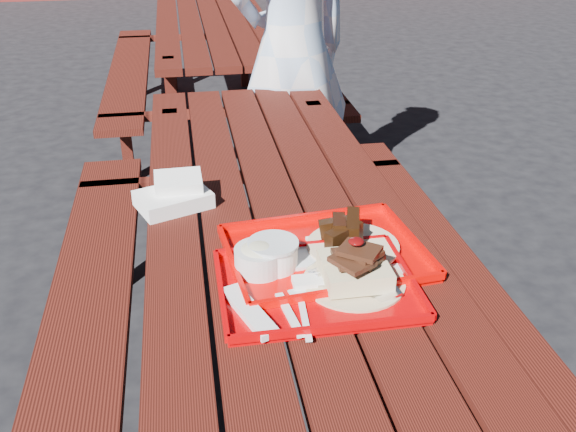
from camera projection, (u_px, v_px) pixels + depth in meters
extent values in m
plane|color=black|center=(281.00, 408.00, 2.18)|extent=(60.00, 60.00, 0.00)
cube|color=#4A150E|center=(173.00, 228.00, 1.79)|extent=(0.14, 2.40, 0.04)
cube|color=#4A150E|center=(227.00, 224.00, 1.81)|extent=(0.14, 2.40, 0.04)
cube|color=#4A150E|center=(279.00, 219.00, 1.84)|extent=(0.14, 2.40, 0.04)
cube|color=#4A150E|center=(330.00, 215.00, 1.86)|extent=(0.14, 2.40, 0.04)
cube|color=#4A150E|center=(380.00, 211.00, 1.88)|extent=(0.14, 2.40, 0.04)
cube|color=#4A150E|center=(86.00, 325.00, 1.89)|extent=(0.25, 2.40, 0.04)
cube|color=#4A150E|center=(114.00, 245.00, 2.72)|extent=(0.06, 0.06, 0.42)
cube|color=#4A150E|center=(457.00, 287.00, 2.06)|extent=(0.25, 2.40, 0.04)
cube|color=#4A150E|center=(377.00, 223.00, 2.90)|extent=(0.06, 0.06, 0.42)
cube|color=#4A150E|center=(177.00, 193.00, 2.79)|extent=(0.06, 0.06, 0.75)
cube|color=#4A150E|center=(312.00, 183.00, 2.88)|extent=(0.06, 0.06, 0.75)
cube|color=#4A150E|center=(245.00, 177.00, 2.81)|extent=(1.40, 0.06, 0.04)
cube|color=#4A150E|center=(167.00, 24.00, 4.22)|extent=(0.14, 2.40, 0.04)
cube|color=#4A150E|center=(190.00, 23.00, 4.25)|extent=(0.14, 2.40, 0.04)
cube|color=#4A150E|center=(213.00, 23.00, 4.27)|extent=(0.14, 2.40, 0.04)
cube|color=#4A150E|center=(235.00, 22.00, 4.29)|extent=(0.14, 2.40, 0.04)
cube|color=#4A150E|center=(257.00, 21.00, 4.31)|extent=(0.14, 2.40, 0.04)
cube|color=#4A150E|center=(129.00, 71.00, 4.32)|extent=(0.25, 2.40, 0.04)
cube|color=#4A150E|center=(127.00, 148.00, 3.70)|extent=(0.06, 0.06, 0.42)
cube|color=#4A150E|center=(137.00, 70.00, 5.16)|extent=(0.06, 0.06, 0.42)
cube|color=#4A150E|center=(298.00, 63.00, 4.50)|extent=(0.25, 2.40, 0.04)
cube|color=#4A150E|center=(323.00, 135.00, 3.87)|extent=(0.06, 0.06, 0.42)
cube|color=#4A150E|center=(279.00, 64.00, 5.33)|extent=(0.06, 0.06, 0.42)
cube|color=#4A150E|center=(174.00, 125.00, 3.56)|extent=(0.06, 0.06, 0.75)
cube|color=#4A150E|center=(280.00, 118.00, 3.65)|extent=(0.06, 0.06, 0.75)
cube|color=#4A150E|center=(170.00, 45.00, 5.23)|extent=(0.06, 0.06, 0.75)
cube|color=#4A150E|center=(244.00, 42.00, 5.32)|extent=(0.06, 0.06, 0.75)
cube|color=#4A150E|center=(227.00, 112.00, 3.58)|extent=(1.40, 0.06, 0.04)
cube|color=#4A150E|center=(207.00, 36.00, 5.25)|extent=(1.40, 0.06, 0.04)
cube|color=#B30003|center=(316.00, 288.00, 1.49)|extent=(0.44, 0.34, 0.01)
cube|color=#B30003|center=(302.00, 246.00, 1.63)|extent=(0.44, 0.01, 0.02)
cube|color=#B30003|center=(333.00, 328.00, 1.33)|extent=(0.44, 0.01, 0.02)
cube|color=#B30003|center=(407.00, 274.00, 1.51)|extent=(0.01, 0.34, 0.02)
cube|color=#B30003|center=(221.00, 292.00, 1.45)|extent=(0.01, 0.34, 0.02)
cylinder|color=tan|center=(354.00, 281.00, 1.49)|extent=(0.24, 0.24, 0.01)
cube|color=beige|center=(359.00, 280.00, 1.45)|extent=(0.15, 0.07, 0.04)
cube|color=beige|center=(350.00, 261.00, 1.52)|extent=(0.15, 0.07, 0.04)
ellipsoid|color=#500405|center=(356.00, 237.00, 1.44)|extent=(0.04, 0.04, 0.01)
cylinder|color=silver|center=(259.00, 259.00, 1.53)|extent=(0.12, 0.12, 0.06)
ellipsoid|color=beige|center=(259.00, 253.00, 1.52)|extent=(0.10, 0.10, 0.05)
cylinder|color=silver|center=(294.00, 256.00, 1.59)|extent=(0.12, 0.12, 0.01)
cube|color=silver|center=(249.00, 311.00, 1.38)|extent=(0.11, 0.20, 0.02)
cube|color=silver|center=(290.00, 314.00, 1.38)|extent=(0.04, 0.16, 0.01)
cube|color=silver|center=(304.00, 316.00, 1.38)|extent=(0.03, 0.17, 0.00)
cube|color=silver|center=(302.00, 294.00, 1.45)|extent=(0.06, 0.06, 0.00)
cube|color=#D10200|center=(325.00, 256.00, 1.61)|extent=(0.50, 0.41, 0.01)
cube|color=#D10200|center=(304.00, 217.00, 1.76)|extent=(0.47, 0.06, 0.02)
cube|color=#D10200|center=(350.00, 290.00, 1.45)|extent=(0.47, 0.06, 0.02)
cube|color=#D10200|center=(411.00, 238.00, 1.66)|extent=(0.05, 0.36, 0.02)
cube|color=#D10200|center=(233.00, 264.00, 1.55)|extent=(0.05, 0.36, 0.02)
cube|color=white|center=(345.00, 249.00, 1.62)|extent=(0.18, 0.18, 0.01)
cylinder|color=beige|center=(353.00, 245.00, 1.62)|extent=(0.23, 0.23, 0.01)
cylinder|color=white|center=(273.00, 256.00, 1.54)|extent=(0.12, 0.12, 0.06)
cylinder|color=silver|center=(273.00, 244.00, 1.53)|extent=(0.12, 0.12, 0.01)
cube|color=white|center=(333.00, 280.00, 1.49)|extent=(0.19, 0.05, 0.02)
cube|color=#B2C7C3|center=(395.00, 269.00, 1.54)|extent=(0.06, 0.05, 0.00)
cube|color=white|center=(173.00, 199.00, 1.85)|extent=(0.24, 0.21, 0.05)
cube|color=white|center=(178.00, 182.00, 1.86)|extent=(0.14, 0.11, 0.04)
imported|color=#B0CCEE|center=(292.00, 51.00, 2.93)|extent=(0.76, 0.65, 1.78)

